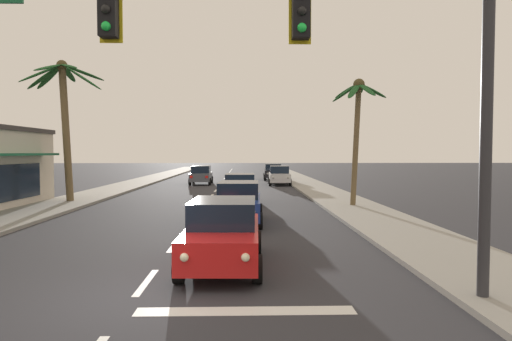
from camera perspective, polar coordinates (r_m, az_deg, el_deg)
The scene contains 13 objects.
ground_plane at distance 9.11m, azimuth -15.96°, elevation -16.15°, with size 220.00×220.00×0.00m, color #2D2D33.
sidewalk_right at distance 29.05m, azimuth 9.65°, elevation -3.20°, with size 3.20×110.00×0.14m, color gray.
sidewalk_left at distance 30.20m, azimuth -20.84°, elevation -3.11°, with size 3.20×110.00×0.14m, color gray.
lane_markings at distance 28.04m, azimuth -5.12°, elevation -3.51°, with size 4.28×86.55×0.01m.
traffic_signal_mast at distance 8.38m, azimuth 6.70°, elevation 15.93°, with size 10.65×0.41×6.69m.
sedan_lead_at_stop_bar at distance 11.11m, azimuth -4.31°, elevation -8.14°, with size 2.04×4.49×1.68m.
sedan_third_in_queue at distance 17.75m, azimuth -2.30°, elevation -4.18°, with size 2.06×4.49×1.68m.
sedan_fifth_in_queue at distance 24.44m, azimuth -2.14°, elevation -2.38°, with size 1.95×4.45×1.68m.
sedan_oncoming_far at distance 39.70m, azimuth -7.21°, elevation -0.56°, with size 1.98×4.46×1.68m.
sedan_parked_nearest_kerb at distance 45.63m, azimuth 2.23°, elevation -0.16°, with size 2.04×4.49×1.68m.
sedan_parked_mid_kerb at distance 38.67m, azimuth 3.07°, elevation -0.62°, with size 2.04×4.49×1.68m.
palm_left_second at distance 27.03m, azimuth -23.96°, elevation 8.28°, with size 4.47×5.03×8.08m.
palm_right_second at distance 23.34m, azimuth 13.13°, elevation 7.50°, with size 2.88×3.04×6.71m.
Camera 1 is at (2.19, -8.36, 2.88)m, focal length 30.45 mm.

